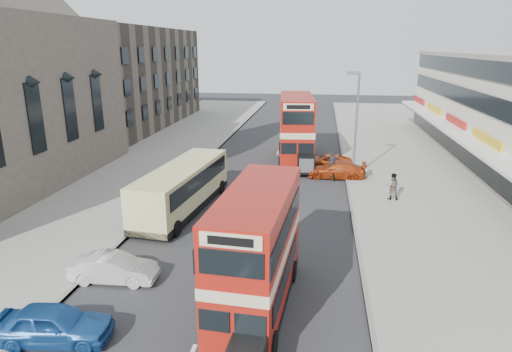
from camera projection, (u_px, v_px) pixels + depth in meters
The scene contains 17 objects.
ground at pixel (216, 298), 18.08m from camera, with size 160.00×160.00×0.00m, color #28282B.
road_surface at pixel (271, 169), 37.05m from camera, with size 12.00×90.00×0.01m, color #28282B.
pavement_right at pixel (420, 174), 35.35m from camera, with size 12.00×90.00×0.15m, color gray.
pavement_left at pixel (135, 162), 38.71m from camera, with size 12.00×90.00×0.15m, color gray.
kerb_left at pixel (201, 165), 37.89m from camera, with size 0.20×90.00×0.16m, color gray.
kerb_right at pixel (345, 171), 36.17m from camera, with size 0.20×90.00×0.16m, color gray.
brick_terrace at pixel (114, 78), 55.51m from camera, with size 14.00×28.00×12.00m, color #66594C.
street_lamp at pixel (356, 117), 32.88m from camera, with size 1.00×0.20×8.12m.
bus_main at pixel (257, 251), 16.72m from camera, with size 2.82×8.59×4.66m.
bus_second at pixel (296, 128), 38.85m from camera, with size 3.62×10.18×5.57m.
coach at pixel (183, 186), 27.29m from camera, with size 3.50×10.15×2.64m.
car_left_near at pixel (54, 324), 15.24m from camera, with size 1.61×4.01×1.36m, color #1A4C94.
car_left_front at pixel (114, 268), 19.19m from camera, with size 1.30×3.74×1.23m, color silver.
car_right_a at pixel (336, 170), 34.22m from camera, with size 1.83×4.49×1.30m, color #A13310.
car_right_b at pixel (327, 161), 37.22m from camera, with size 1.86×4.04×1.12m, color #C34313.
pedestrian_near at pixel (392, 186), 28.98m from camera, with size 0.67×0.45×1.81m, color gray.
cyclist at pixel (332, 170), 34.02m from camera, with size 0.88×1.95×2.17m.
Camera 1 is at (3.96, -15.51, 9.91)m, focal length 30.98 mm.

